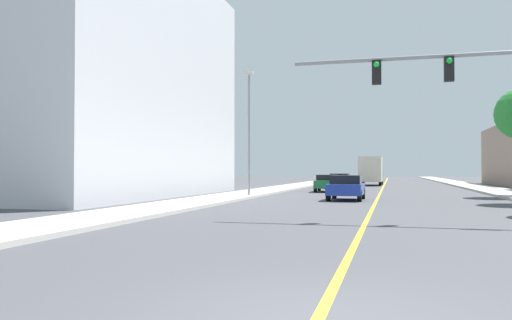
# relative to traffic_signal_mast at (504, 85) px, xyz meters

# --- Properties ---
(ground) EXTENTS (192.00, 192.00, 0.00)m
(ground) POSITION_rel_traffic_signal_mast_xyz_m (-4.40, 29.50, -4.49)
(ground) COLOR #47474C
(sidewalk_left) EXTENTS (3.12, 168.00, 0.15)m
(sidewalk_left) POSITION_rel_traffic_signal_mast_xyz_m (-13.19, 29.50, -4.41)
(sidewalk_left) COLOR beige
(sidewalk_left) RESTS_ON ground
(sidewalk_right) EXTENTS (3.12, 168.00, 0.15)m
(sidewalk_right) POSITION_rel_traffic_signal_mast_xyz_m (4.39, 29.50, -4.41)
(sidewalk_right) COLOR #B2ADA3
(sidewalk_right) RESTS_ON ground
(lane_marking_center) EXTENTS (0.16, 144.00, 0.01)m
(lane_marking_center) POSITION_rel_traffic_signal_mast_xyz_m (-4.40, 29.50, -4.48)
(lane_marking_center) COLOR yellow
(lane_marking_center) RESTS_ON ground
(building_left_near) EXTENTS (11.26, 22.72, 15.46)m
(building_left_near) POSITION_rel_traffic_signal_mast_xyz_m (-22.16, 11.96, 3.24)
(building_left_near) COLOR silver
(building_left_near) RESTS_ON ground
(traffic_signal_mast) EXTENTS (10.28, 0.36, 6.00)m
(traffic_signal_mast) POSITION_rel_traffic_signal_mast_xyz_m (0.00, 0.00, 0.00)
(traffic_signal_mast) COLOR gray
(traffic_signal_mast) RESTS_ON sidewalk_right
(street_lamp) EXTENTS (0.56, 0.28, 7.72)m
(street_lamp) POSITION_rel_traffic_signal_mast_xyz_m (-12.13, 12.20, -0.06)
(street_lamp) COLOR gray
(street_lamp) RESTS_ON sidewalk_left
(car_blue) EXTENTS (1.94, 3.87, 1.41)m
(car_blue) POSITION_rel_traffic_signal_mast_xyz_m (-6.06, 11.03, -3.75)
(car_blue) COLOR #1E389E
(car_blue) RESTS_ON ground
(car_green) EXTENTS (1.91, 4.33, 1.34)m
(car_green) POSITION_rel_traffic_signal_mast_xyz_m (-8.48, 22.00, -3.77)
(car_green) COLOR #196638
(car_green) RESTS_ON ground
(car_red) EXTENTS (1.94, 3.84, 1.39)m
(car_red) POSITION_rel_traffic_signal_mast_xyz_m (-8.19, 29.61, -3.76)
(car_red) COLOR red
(car_red) RESTS_ON ground
(delivery_truck) EXTENTS (2.51, 7.28, 3.19)m
(delivery_truck) POSITION_rel_traffic_signal_mast_xyz_m (-5.78, 40.37, -2.80)
(delivery_truck) COLOR #194799
(delivery_truck) RESTS_ON ground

